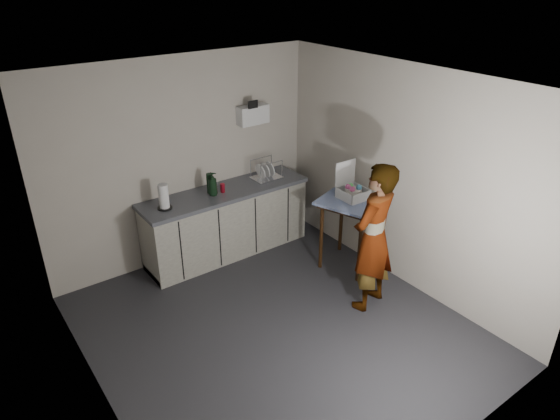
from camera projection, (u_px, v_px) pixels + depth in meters
ground at (278, 329)px, 5.34m from camera, size 4.00×4.00×0.00m
wall_back at (183, 162)px, 6.20m from camera, size 3.60×0.02×2.60m
wall_right at (404, 179)px, 5.71m from camera, size 0.02×4.00×2.60m
wall_left at (88, 287)px, 3.82m from camera, size 0.02×4.00×2.60m
ceiling at (277, 86)px, 4.19m from camera, size 3.60×4.00×0.01m
kitchen_counter at (227, 224)px, 6.59m from camera, size 2.24×0.62×0.91m
wall_shelf at (253, 115)px, 6.48m from camera, size 0.42×0.18×0.37m
side_table at (352, 208)px, 6.14m from camera, size 0.92×0.92×0.93m
standing_man at (373, 238)px, 5.38m from camera, size 0.71×0.56×1.72m
soap_bottle at (213, 184)px, 6.18m from camera, size 0.16×0.16×0.30m
soda_can at (223, 188)px, 6.30m from camera, size 0.06×0.06×0.11m
dark_bottle at (210, 183)px, 6.25m from camera, size 0.08×0.08×0.26m
paper_towel at (164, 197)px, 5.84m from camera, size 0.17×0.17×0.31m
dish_rack at (266, 174)px, 6.70m from camera, size 0.38×0.29×0.27m
bakery_box at (352, 190)px, 6.08m from camera, size 0.32×0.33×0.44m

